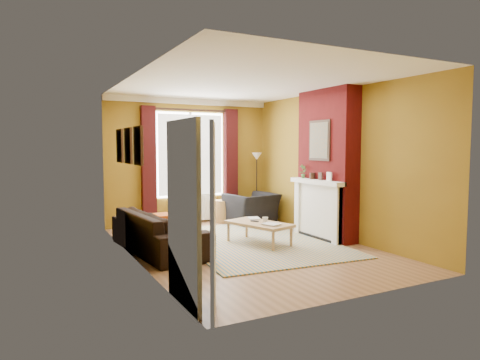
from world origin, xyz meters
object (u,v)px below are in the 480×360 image
(armchair, at_px, (252,208))
(coffee_table, at_px, (259,225))
(sofa, at_px, (159,231))
(floor_lamp, at_px, (257,167))
(wicker_stool, at_px, (223,211))

(armchair, bearing_deg, coffee_table, 53.59)
(sofa, height_order, floor_lamp, floor_lamp)
(armchair, distance_m, coffee_table, 2.09)
(sofa, relative_size, floor_lamp, 1.44)
(armchair, relative_size, floor_lamp, 0.66)
(sofa, distance_m, armchair, 3.03)
(wicker_stool, xyz_separation_m, floor_lamp, (0.90, 0.00, 1.00))
(wicker_stool, relative_size, floor_lamp, 0.32)
(wicker_stool, bearing_deg, armchair, -38.55)
(sofa, xyz_separation_m, wicker_stool, (2.07, 1.96, -0.08))
(coffee_table, bearing_deg, floor_lamp, 43.65)
(sofa, height_order, coffee_table, sofa)
(armchair, relative_size, coffee_table, 0.79)
(armchair, height_order, floor_lamp, floor_lamp)
(coffee_table, height_order, wicker_stool, wicker_stool)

